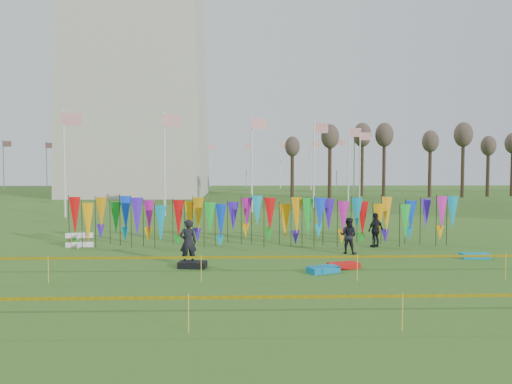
{
  "coord_description": "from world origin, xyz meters",
  "views": [
    {
      "loc": [
        -0.83,
        -17.44,
        3.84
      ],
      "look_at": [
        -0.16,
        6.0,
        2.61
      ],
      "focal_mm": 35.0,
      "sensor_mm": 36.0,
      "label": 1
    }
  ],
  "objects_px": {
    "person_mid": "(348,236)",
    "person_right": "(376,230)",
    "person_left": "(188,242)",
    "kite_bag_red": "(344,265)",
    "kite_bag_teal": "(475,256)",
    "box_kite": "(79,240)",
    "kite_bag_turquoise": "(323,269)",
    "kite_bag_black": "(193,265)"
  },
  "relations": [
    {
      "from": "kite_bag_turquoise",
      "to": "kite_bag_teal",
      "type": "distance_m",
      "value": 7.21
    },
    {
      "from": "kite_bag_red",
      "to": "person_left",
      "type": "bearing_deg",
      "value": 172.84
    },
    {
      "from": "box_kite",
      "to": "kite_bag_red",
      "type": "distance_m",
      "value": 12.53
    },
    {
      "from": "box_kite",
      "to": "person_left",
      "type": "relative_size",
      "value": 0.4
    },
    {
      "from": "kite_bag_red",
      "to": "kite_bag_black",
      "type": "bearing_deg",
      "value": 177.48
    },
    {
      "from": "person_left",
      "to": "person_right",
      "type": "distance_m",
      "value": 9.33
    },
    {
      "from": "kite_bag_red",
      "to": "person_right",
      "type": "bearing_deg",
      "value": 62.57
    },
    {
      "from": "kite_bag_red",
      "to": "person_mid",
      "type": "bearing_deg",
      "value": 74.89
    },
    {
      "from": "person_left",
      "to": "kite_bag_teal",
      "type": "distance_m",
      "value": 11.83
    },
    {
      "from": "kite_bag_red",
      "to": "kite_bag_black",
      "type": "distance_m",
      "value": 5.69
    },
    {
      "from": "person_left",
      "to": "kite_bag_black",
      "type": "relative_size",
      "value": 1.73
    },
    {
      "from": "kite_bag_black",
      "to": "box_kite",
      "type": "bearing_deg",
      "value": 140.07
    },
    {
      "from": "person_right",
      "to": "kite_bag_black",
      "type": "xyz_separation_m",
      "value": [
        -8.18,
        -4.56,
        -0.7
      ]
    },
    {
      "from": "box_kite",
      "to": "person_left",
      "type": "distance_m",
      "value": 7.08
    },
    {
      "from": "person_mid",
      "to": "kite_bag_red",
      "type": "relative_size",
      "value": 1.38
    },
    {
      "from": "person_left",
      "to": "kite_bag_teal",
      "type": "xyz_separation_m",
      "value": [
        11.75,
        1.08,
        -0.78
      ]
    },
    {
      "from": "kite_bag_turquoise",
      "to": "kite_bag_black",
      "type": "xyz_separation_m",
      "value": [
        -4.79,
        0.98,
        0.01
      ]
    },
    {
      "from": "kite_bag_black",
      "to": "kite_bag_turquoise",
      "type": "bearing_deg",
      "value": -11.55
    },
    {
      "from": "person_right",
      "to": "kite_bag_turquoise",
      "type": "bearing_deg",
      "value": 24.08
    },
    {
      "from": "person_mid",
      "to": "person_right",
      "type": "height_order",
      "value": "person_right"
    },
    {
      "from": "person_left",
      "to": "person_mid",
      "type": "distance_m",
      "value": 7.14
    },
    {
      "from": "box_kite",
      "to": "person_left",
      "type": "xyz_separation_m",
      "value": [
        5.56,
        -4.34,
        0.54
      ]
    },
    {
      "from": "person_mid",
      "to": "kite_bag_teal",
      "type": "bearing_deg",
      "value": -165.52
    },
    {
      "from": "kite_bag_red",
      "to": "kite_bag_black",
      "type": "relative_size",
      "value": 1.11
    },
    {
      "from": "kite_bag_turquoise",
      "to": "person_mid",
      "type": "bearing_deg",
      "value": 65.79
    },
    {
      "from": "person_right",
      "to": "kite_bag_turquoise",
      "type": "xyz_separation_m",
      "value": [
        -3.38,
        -5.54,
        -0.7
      ]
    },
    {
      "from": "kite_bag_red",
      "to": "kite_bag_black",
      "type": "height_order",
      "value": "kite_bag_black"
    },
    {
      "from": "box_kite",
      "to": "person_left",
      "type": "bearing_deg",
      "value": -38.0
    },
    {
      "from": "person_left",
      "to": "person_right",
      "type": "relative_size",
      "value": 1.09
    },
    {
      "from": "person_mid",
      "to": "kite_bag_black",
      "type": "relative_size",
      "value": 1.54
    },
    {
      "from": "person_mid",
      "to": "person_right",
      "type": "distance_m",
      "value": 2.38
    },
    {
      "from": "person_left",
      "to": "kite_bag_red",
      "type": "height_order",
      "value": "person_left"
    },
    {
      "from": "person_right",
      "to": "person_left",
      "type": "bearing_deg",
      "value": -8.62
    },
    {
      "from": "person_left",
      "to": "kite_bag_teal",
      "type": "height_order",
      "value": "person_left"
    },
    {
      "from": "kite_bag_black",
      "to": "person_left",
      "type": "bearing_deg",
      "value": 113.55
    },
    {
      "from": "person_mid",
      "to": "kite_bag_red",
      "type": "bearing_deg",
      "value": 103.79
    },
    {
      "from": "person_right",
      "to": "kite_bag_black",
      "type": "relative_size",
      "value": 1.58
    },
    {
      "from": "person_left",
      "to": "kite_bag_turquoise",
      "type": "xyz_separation_m",
      "value": [
        5.01,
        -1.47,
        -0.78
      ]
    },
    {
      "from": "kite_bag_red",
      "to": "kite_bag_turquoise",
      "type": "bearing_deg",
      "value": -140.54
    },
    {
      "from": "box_kite",
      "to": "kite_bag_black",
      "type": "bearing_deg",
      "value": -39.93
    },
    {
      "from": "person_mid",
      "to": "kite_bag_red",
      "type": "height_order",
      "value": "person_mid"
    },
    {
      "from": "kite_bag_turquoise",
      "to": "kite_bag_teal",
      "type": "relative_size",
      "value": 0.98
    }
  ]
}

